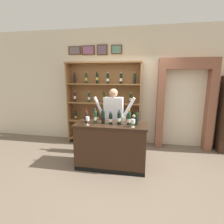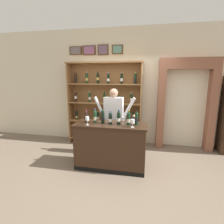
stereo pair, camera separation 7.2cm
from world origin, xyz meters
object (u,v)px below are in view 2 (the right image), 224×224
(tasting_bottle_rosso, at_px, (129,118))
(tasting_bottle_grappa, at_px, (110,118))
(wine_shelf, at_px, (105,102))
(wine_glass_left, at_px, (133,122))
(wine_glass_center, at_px, (87,119))
(tasting_bottle_vin_santo, at_px, (103,116))
(tasting_bottle_chianti, at_px, (137,118))
(tasting_bottle_super_tuscan, at_px, (119,118))
(wine_glass_spare, at_px, (124,119))
(tasting_bottle_riserva, at_px, (95,117))
(tasting_bottle_brunello, at_px, (86,116))
(tasting_counter, at_px, (111,146))
(shopkeeper, at_px, (114,114))

(tasting_bottle_rosso, bearing_deg, tasting_bottle_grappa, -179.12)
(wine_shelf, distance_m, wine_glass_left, 1.77)
(wine_glass_center, relative_size, wine_glass_left, 1.10)
(tasting_bottle_vin_santo, xyz_separation_m, tasting_bottle_chianti, (0.70, 0.00, -0.01))
(tasting_bottle_super_tuscan, relative_size, wine_glass_center, 1.80)
(tasting_bottle_grappa, xyz_separation_m, wine_glass_spare, (0.27, 0.02, -0.01))
(tasting_bottle_grappa, relative_size, tasting_bottle_rosso, 0.86)
(tasting_bottle_riserva, height_order, tasting_bottle_vin_santo, same)
(wine_shelf, relative_size, wine_glass_center, 13.33)
(tasting_bottle_rosso, height_order, wine_glass_spare, tasting_bottle_rosso)
(tasting_bottle_brunello, distance_m, wine_glass_center, 0.23)
(tasting_bottle_grappa, height_order, wine_glass_center, tasting_bottle_grappa)
(tasting_counter, relative_size, wine_glass_left, 9.55)
(wine_glass_center, bearing_deg, tasting_bottle_chianti, 11.72)
(shopkeeper, distance_m, tasting_bottle_grappa, 0.66)
(tasting_bottle_chianti, distance_m, wine_glass_left, 0.19)
(tasting_counter, distance_m, tasting_bottle_rosso, 0.72)
(shopkeeper, bearing_deg, wine_glass_center, -114.77)
(tasting_bottle_rosso, xyz_separation_m, tasting_bottle_chianti, (0.16, 0.03, -0.00))
(wine_shelf, xyz_separation_m, tasting_counter, (0.47, -1.35, -0.72))
(tasting_bottle_rosso, bearing_deg, wine_glass_left, -57.82)
(tasting_counter, height_order, shopkeeper, shopkeeper)
(tasting_counter, height_order, tasting_bottle_rosso, tasting_bottle_rosso)
(tasting_bottle_vin_santo, bearing_deg, wine_glass_center, -143.75)
(tasting_counter, relative_size, tasting_bottle_riserva, 4.89)
(wine_glass_center, bearing_deg, tasting_bottle_riserva, 59.12)
(wine_shelf, relative_size, tasting_bottle_riserva, 7.50)
(tasting_bottle_brunello, relative_size, tasting_bottle_rosso, 0.92)
(tasting_bottle_brunello, xyz_separation_m, tasting_bottle_grappa, (0.54, -0.04, -0.00))
(tasting_bottle_super_tuscan, relative_size, tasting_bottle_chianti, 1.05)
(tasting_bottle_brunello, bearing_deg, wine_shelf, 86.77)
(tasting_bottle_grappa, bearing_deg, tasting_bottle_riserva, 177.62)
(tasting_counter, bearing_deg, tasting_bottle_super_tuscan, -6.39)
(tasting_bottle_rosso, distance_m, wine_glass_left, 0.18)
(tasting_bottle_riserva, relative_size, wine_glass_spare, 2.03)
(tasting_bottle_vin_santo, relative_size, tasting_bottle_super_tuscan, 0.99)
(shopkeeper, distance_m, wine_glass_spare, 0.71)
(tasting_bottle_chianti, bearing_deg, tasting_bottle_rosso, -170.52)
(tasting_counter, height_order, tasting_bottle_vin_santo, tasting_bottle_vin_santo)
(wine_shelf, relative_size, shopkeeper, 1.40)
(tasting_bottle_grappa, xyz_separation_m, tasting_bottle_rosso, (0.37, 0.01, 0.01))
(tasting_bottle_vin_santo, bearing_deg, tasting_bottle_brunello, 177.82)
(wine_glass_left, bearing_deg, wine_shelf, 121.71)
(tasting_bottle_brunello, bearing_deg, wine_glass_left, -10.58)
(wine_shelf, xyz_separation_m, tasting_bottle_rosso, (0.83, -1.35, -0.10))
(tasting_counter, xyz_separation_m, tasting_bottle_riserva, (-0.33, 0.00, 0.62))
(wine_shelf, bearing_deg, wine_glass_center, -89.10)
(shopkeeper, bearing_deg, tasting_bottle_grappa, -84.82)
(wine_shelf, distance_m, tasting_bottle_vin_santo, 1.37)
(tasting_bottle_super_tuscan, height_order, tasting_bottle_rosso, tasting_bottle_super_tuscan)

